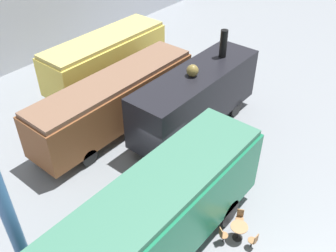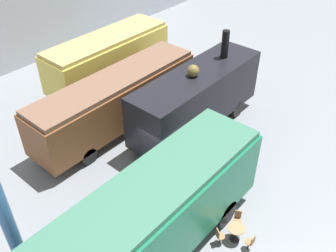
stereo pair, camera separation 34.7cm
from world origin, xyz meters
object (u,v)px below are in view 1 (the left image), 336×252
at_px(passenger_coach_vintage, 106,57).
at_px(visitor_person, 227,154).
at_px(cafe_chair_0, 254,240).
at_px(cafe_table_near, 239,229).
at_px(passenger_coach_wooden, 116,99).
at_px(steam_locomotive, 196,96).
at_px(streamlined_locomotive, 174,200).

height_order(passenger_coach_vintage, visitor_person, passenger_coach_vintage).
height_order(cafe_chair_0, visitor_person, visitor_person).
distance_m(passenger_coach_vintage, cafe_table_near, 14.41).
height_order(passenger_coach_wooden, cafe_chair_0, passenger_coach_wooden).
height_order(steam_locomotive, visitor_person, steam_locomotive).
xyz_separation_m(steam_locomotive, streamlined_locomotive, (-6.79, -3.90, 0.17)).
distance_m(steam_locomotive, cafe_chair_0, 8.61).
relative_size(cafe_table_near, cafe_chair_0, 0.86).
bearing_deg(passenger_coach_wooden, passenger_coach_vintage, 53.12).
bearing_deg(cafe_table_near, cafe_chair_0, -93.23).
relative_size(streamlined_locomotive, visitor_person, 6.81).
relative_size(cafe_chair_0, visitor_person, 0.49).
xyz_separation_m(passenger_coach_vintage, passenger_coach_wooden, (-2.88, -3.84, -0.27)).
bearing_deg(passenger_coach_vintage, streamlined_locomotive, -121.42).
bearing_deg(cafe_table_near, visitor_person, 39.52).
distance_m(cafe_table_near, cafe_chair_0, 0.74).
xyz_separation_m(passenger_coach_vintage, cafe_chair_0, (-5.21, -14.08, -1.70)).
distance_m(passenger_coach_wooden, steam_locomotive, 4.51).
relative_size(streamlined_locomotive, cafe_table_near, 16.00).
distance_m(streamlined_locomotive, visitor_person, 5.28).
xyz_separation_m(passenger_coach_wooden, streamlined_locomotive, (-4.00, -7.42, 0.43)).
bearing_deg(passenger_coach_wooden, cafe_table_near, -103.50).
distance_m(steam_locomotive, streamlined_locomotive, 7.83).
xyz_separation_m(passenger_coach_vintage, streamlined_locomotive, (-6.88, -11.26, 0.16)).
relative_size(steam_locomotive, cafe_chair_0, 10.14).
distance_m(passenger_coach_wooden, cafe_table_near, 9.87).
relative_size(cafe_table_near, visitor_person, 0.43).
height_order(passenger_coach_wooden, cafe_table_near, passenger_coach_wooden).
height_order(passenger_coach_vintage, cafe_table_near, passenger_coach_vintage).
bearing_deg(passenger_coach_wooden, streamlined_locomotive, -118.31).
height_order(steam_locomotive, cafe_chair_0, steam_locomotive).
bearing_deg(streamlined_locomotive, cafe_chair_0, -59.34).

